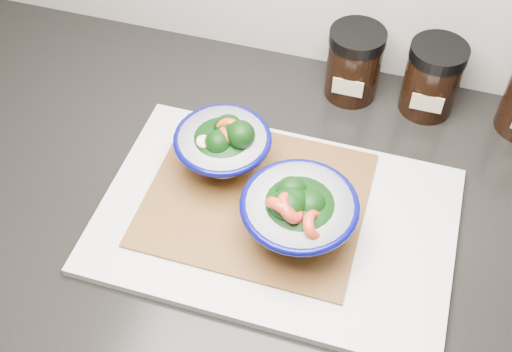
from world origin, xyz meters
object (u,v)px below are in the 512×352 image
(bowl_left, at_px, (224,146))
(bowl_right, at_px, (298,214))
(spice_jar_a, at_px, (354,63))
(spice_jar_b, at_px, (432,78))
(cutting_board, at_px, (276,220))

(bowl_left, relative_size, bowl_right, 0.90)
(bowl_right, bearing_deg, spice_jar_a, 88.13)
(bowl_right, xyz_separation_m, spice_jar_a, (0.01, 0.29, -0.00))
(bowl_left, xyz_separation_m, spice_jar_a, (0.13, 0.21, -0.00))
(bowl_right, bearing_deg, bowl_left, 146.11)
(bowl_left, bearing_deg, spice_jar_b, 41.01)
(cutting_board, distance_m, spice_jar_b, 0.32)
(spice_jar_b, bearing_deg, spice_jar_a, 180.00)
(cutting_board, distance_m, spice_jar_a, 0.28)
(bowl_right, distance_m, spice_jar_b, 0.32)
(cutting_board, relative_size, bowl_right, 3.16)
(bowl_left, distance_m, bowl_right, 0.14)
(bowl_left, height_order, spice_jar_a, spice_jar_a)
(bowl_right, height_order, spice_jar_b, bowl_right)
(spice_jar_a, bearing_deg, cutting_board, -98.83)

